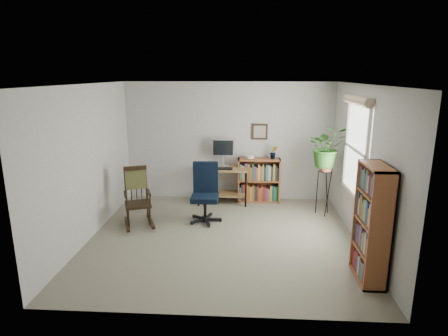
# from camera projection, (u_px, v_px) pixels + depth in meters

# --- Properties ---
(floor) EXTENTS (4.20, 4.00, 0.00)m
(floor) POSITION_uv_depth(u_px,v_px,m) (223.00, 238.00, 5.99)
(floor) COLOR gray
(floor) RESTS_ON ground
(ceiling) EXTENTS (4.20, 4.00, 0.00)m
(ceiling) POSITION_uv_depth(u_px,v_px,m) (222.00, 84.00, 5.40)
(ceiling) COLOR silver
(ceiling) RESTS_ON ground
(wall_back) EXTENTS (4.20, 0.00, 2.40)m
(wall_back) POSITION_uv_depth(u_px,v_px,m) (229.00, 142.00, 7.63)
(wall_back) COLOR #B6B5B1
(wall_back) RESTS_ON ground
(wall_front) EXTENTS (4.20, 0.00, 2.40)m
(wall_front) POSITION_uv_depth(u_px,v_px,m) (210.00, 212.00, 3.76)
(wall_front) COLOR #B6B5B1
(wall_front) RESTS_ON ground
(wall_left) EXTENTS (0.00, 4.00, 2.40)m
(wall_left) POSITION_uv_depth(u_px,v_px,m) (88.00, 163.00, 5.81)
(wall_left) COLOR #B6B5B1
(wall_left) RESTS_ON ground
(wall_right) EXTENTS (0.00, 4.00, 2.40)m
(wall_right) POSITION_uv_depth(u_px,v_px,m) (363.00, 167.00, 5.57)
(wall_right) COLOR #B6B5B1
(wall_right) RESTS_ON ground
(window) EXTENTS (0.12, 1.20, 1.50)m
(window) POSITION_uv_depth(u_px,v_px,m) (356.00, 150.00, 5.81)
(window) COLOR white
(window) RESTS_ON wall_right
(desk) EXTENTS (1.01, 0.56, 0.73)m
(desk) POSITION_uv_depth(u_px,v_px,m) (223.00, 185.00, 7.55)
(desk) COLOR olive
(desk) RESTS_ON floor
(monitor) EXTENTS (0.46, 0.16, 0.56)m
(monitor) POSITION_uv_depth(u_px,v_px,m) (223.00, 152.00, 7.53)
(monitor) COLOR #B5B5BA
(monitor) RESTS_ON desk
(keyboard) EXTENTS (0.40, 0.15, 0.02)m
(keyboard) POSITION_uv_depth(u_px,v_px,m) (222.00, 168.00, 7.34)
(keyboard) COLOR black
(keyboard) RESTS_ON desk
(office_chair) EXTENTS (0.59, 0.59, 1.06)m
(office_chair) POSITION_uv_depth(u_px,v_px,m) (205.00, 193.00, 6.51)
(office_chair) COLOR black
(office_chair) RESTS_ON floor
(rocking_chair) EXTENTS (0.81, 1.02, 1.03)m
(rocking_chair) POSITION_uv_depth(u_px,v_px,m) (137.00, 197.00, 6.38)
(rocking_chair) COLOR black
(rocking_chair) RESTS_ON floor
(low_bookshelf) EXTENTS (0.85, 0.28, 0.89)m
(low_bookshelf) POSITION_uv_depth(u_px,v_px,m) (259.00, 180.00, 7.60)
(low_bookshelf) COLOR #9C5833
(low_bookshelf) RESTS_ON floor
(tall_bookshelf) EXTENTS (0.28, 0.65, 1.50)m
(tall_bookshelf) POSITION_uv_depth(u_px,v_px,m) (372.00, 224.00, 4.61)
(tall_bookshelf) COLOR #9C5833
(tall_bookshelf) RESTS_ON floor
(plant_stand) EXTENTS (0.36, 0.36, 0.98)m
(plant_stand) POSITION_uv_depth(u_px,v_px,m) (324.00, 189.00, 6.87)
(plant_stand) COLOR black
(plant_stand) RESTS_ON floor
(spider_plant) EXTENTS (1.69, 1.88, 1.46)m
(spider_plant) POSITION_uv_depth(u_px,v_px,m) (328.00, 127.00, 6.59)
(spider_plant) COLOR #2A5F21
(spider_plant) RESTS_ON plant_stand
(potted_plant_small) EXTENTS (0.13, 0.24, 0.11)m
(potted_plant_small) POSITION_uv_depth(u_px,v_px,m) (273.00, 156.00, 7.47)
(potted_plant_small) COLOR #2A5F21
(potted_plant_small) RESTS_ON low_bookshelf
(framed_picture) EXTENTS (0.32, 0.04, 0.32)m
(framed_picture) POSITION_uv_depth(u_px,v_px,m) (260.00, 132.00, 7.51)
(framed_picture) COLOR black
(framed_picture) RESTS_ON wall_back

